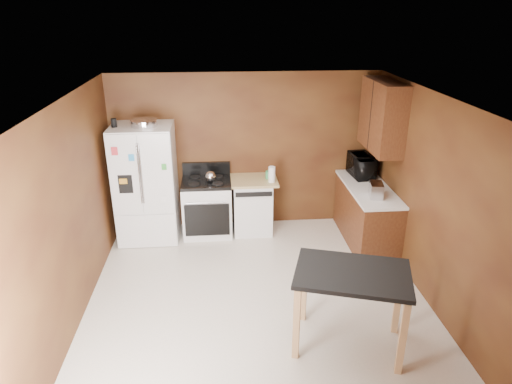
{
  "coord_description": "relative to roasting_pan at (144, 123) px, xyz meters",
  "views": [
    {
      "loc": [
        -0.42,
        -4.72,
        3.44
      ],
      "look_at": [
        0.05,
        0.85,
        1.12
      ],
      "focal_mm": 32.0,
      "sensor_mm": 36.0,
      "label": 1
    }
  ],
  "objects": [
    {
      "name": "microwave",
      "position": [
        3.31,
        0.09,
        -0.79
      ],
      "size": [
        0.42,
        0.59,
        0.31
      ],
      "primitive_type": "imported",
      "rotation": [
        0.0,
        0.0,
        1.65
      ],
      "color": "black",
      "rests_on": "right_cabinets"
    },
    {
      "name": "wall_left",
      "position": [
        -0.61,
        -1.85,
        -0.6
      ],
      "size": [
        0.0,
        4.5,
        4.5
      ],
      "primitive_type": "plane",
      "rotation": [
        1.57,
        0.0,
        1.57
      ],
      "color": "brown",
      "rests_on": "ground"
    },
    {
      "name": "right_cabinets",
      "position": [
        3.33,
        -0.37,
        -0.94
      ],
      "size": [
        0.63,
        1.58,
        2.45
      ],
      "color": "brown",
      "rests_on": "ground"
    },
    {
      "name": "wall_front",
      "position": [
        1.49,
        -4.1,
        -0.6
      ],
      "size": [
        4.2,
        0.0,
        4.2
      ],
      "primitive_type": "plane",
      "rotation": [
        -1.57,
        0.0,
        0.0
      ],
      "color": "brown",
      "rests_on": "ground"
    },
    {
      "name": "kettle",
      "position": [
        0.92,
        0.02,
        -0.86
      ],
      "size": [
        0.17,
        0.17,
        0.17
      ],
      "primitive_type": "sphere",
      "color": "silver",
      "rests_on": "gas_range"
    },
    {
      "name": "refrigerator",
      "position": [
        -0.06,
        0.02,
        -0.95
      ],
      "size": [
        0.9,
        0.8,
        1.8
      ],
      "color": "white",
      "rests_on": "ground"
    },
    {
      "name": "wall_right",
      "position": [
        3.59,
        -1.85,
        -0.6
      ],
      "size": [
        0.0,
        4.5,
        4.5
      ],
      "primitive_type": "plane",
      "rotation": [
        1.57,
        0.0,
        -1.57
      ],
      "color": "brown",
      "rests_on": "ground"
    },
    {
      "name": "green_canister",
      "position": [
        1.84,
        0.12,
        -0.9
      ],
      "size": [
        0.13,
        0.13,
        0.12
      ],
      "primitive_type": "cylinder",
      "rotation": [
        0.0,
        0.0,
        -0.21
      ],
      "color": "#45B568",
      "rests_on": "dishwasher"
    },
    {
      "name": "paper_towel",
      "position": [
        1.86,
        -0.04,
        -0.84
      ],
      "size": [
        0.12,
        0.12,
        0.25
      ],
      "primitive_type": "cylinder",
      "rotation": [
        0.0,
        0.0,
        -0.2
      ],
      "color": "white",
      "rests_on": "dishwasher"
    },
    {
      "name": "toaster",
      "position": [
        3.26,
        -0.77,
        -0.84
      ],
      "size": [
        0.22,
        0.31,
        0.21
      ],
      "primitive_type": "cube",
      "rotation": [
        0.0,
        0.0,
        -0.19
      ],
      "color": "silver",
      "rests_on": "right_cabinets"
    },
    {
      "name": "wall_back",
      "position": [
        1.49,
        0.4,
        -0.6
      ],
      "size": [
        4.2,
        0.0,
        4.2
      ],
      "primitive_type": "plane",
      "rotation": [
        1.57,
        0.0,
        0.0
      ],
      "color": "brown",
      "rests_on": "ground"
    },
    {
      "name": "island",
      "position": [
        2.39,
        -2.68,
        -1.09
      ],
      "size": [
        1.34,
        1.08,
        0.91
      ],
      "color": "black",
      "rests_on": "ground"
    },
    {
      "name": "dishwasher",
      "position": [
        1.57,
        0.1,
        -1.4
      ],
      "size": [
        0.78,
        0.63,
        0.89
      ],
      "color": "white",
      "rests_on": "ground"
    },
    {
      "name": "ceiling",
      "position": [
        1.49,
        -1.85,
        0.65
      ],
      "size": [
        4.5,
        4.5,
        0.0
      ],
      "primitive_type": "plane",
      "rotation": [
        3.14,
        0.0,
        0.0
      ],
      "color": "white",
      "rests_on": "ground"
    },
    {
      "name": "gas_range",
      "position": [
        0.85,
        0.08,
        -1.39
      ],
      "size": [
        0.76,
        0.68,
        1.1
      ],
      "color": "white",
      "rests_on": "ground"
    },
    {
      "name": "roasting_pan",
      "position": [
        0.0,
        0.0,
        0.0
      ],
      "size": [
        0.39,
        0.39,
        0.1
      ],
      "primitive_type": "cylinder",
      "color": "silver",
      "rests_on": "refrigerator"
    },
    {
      "name": "floor",
      "position": [
        1.49,
        -1.85,
        -1.85
      ],
      "size": [
        4.5,
        4.5,
        0.0
      ],
      "primitive_type": "plane",
      "color": "beige",
      "rests_on": "ground"
    },
    {
      "name": "pen_cup",
      "position": [
        -0.42,
        -0.02,
        0.01
      ],
      "size": [
        0.08,
        0.08,
        0.12
      ],
      "primitive_type": "cylinder",
      "color": "black",
      "rests_on": "refrigerator"
    }
  ]
}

